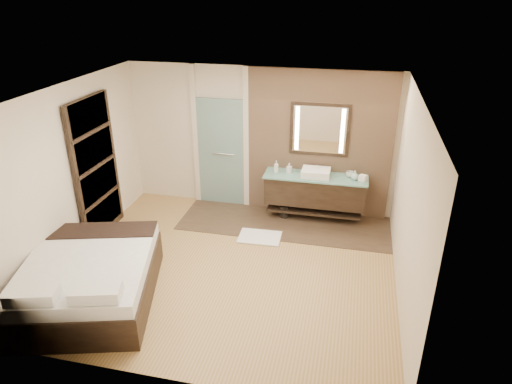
% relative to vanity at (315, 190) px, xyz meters
% --- Properties ---
extents(floor, '(5.00, 5.00, 0.00)m').
position_rel_vanity_xyz_m(floor, '(-1.10, -1.92, -0.58)').
color(floor, olive).
rests_on(floor, ground).
extents(tile_strip, '(3.80, 1.30, 0.01)m').
position_rel_vanity_xyz_m(tile_strip, '(-0.50, -0.32, -0.57)').
color(tile_strip, '#3B2920').
rests_on(tile_strip, floor).
extents(stone_wall, '(2.60, 0.08, 2.70)m').
position_rel_vanity_xyz_m(stone_wall, '(0.00, 0.29, 0.77)').
color(stone_wall, tan).
rests_on(stone_wall, floor).
extents(vanity, '(1.85, 0.55, 0.88)m').
position_rel_vanity_xyz_m(vanity, '(0.00, 0.00, 0.00)').
color(vanity, black).
rests_on(vanity, stone_wall).
extents(mirror_unit, '(1.06, 0.04, 0.96)m').
position_rel_vanity_xyz_m(mirror_unit, '(0.00, 0.24, 1.07)').
color(mirror_unit, black).
rests_on(mirror_unit, stone_wall).
extents(frosted_door, '(1.10, 0.12, 2.70)m').
position_rel_vanity_xyz_m(frosted_door, '(-1.85, 0.28, 0.56)').
color(frosted_door, '#ADDBD7').
rests_on(frosted_door, floor).
extents(shoji_partition, '(0.06, 1.20, 2.40)m').
position_rel_vanity_xyz_m(shoji_partition, '(-3.53, -1.32, 0.63)').
color(shoji_partition, black).
rests_on(shoji_partition, floor).
extents(bed, '(2.17, 2.46, 0.80)m').
position_rel_vanity_xyz_m(bed, '(-2.75, -3.08, -0.25)').
color(bed, black).
rests_on(bed, floor).
extents(bath_mat, '(0.74, 0.53, 0.02)m').
position_rel_vanity_xyz_m(bath_mat, '(-0.83, -0.93, -0.56)').
color(bath_mat, white).
rests_on(bath_mat, floor).
extents(waste_bin, '(0.23, 0.23, 0.24)m').
position_rel_vanity_xyz_m(waste_bin, '(-0.54, -0.07, -0.46)').
color(waste_bin, black).
rests_on(waste_bin, floor).
extents(tissue_box, '(0.16, 0.16, 0.10)m').
position_rel_vanity_xyz_m(tissue_box, '(0.82, -0.05, 0.33)').
color(tissue_box, white).
rests_on(tissue_box, vanity).
extents(soap_bottle_a, '(0.10, 0.10, 0.23)m').
position_rel_vanity_xyz_m(soap_bottle_a, '(-0.72, -0.01, 0.40)').
color(soap_bottle_a, silver).
rests_on(soap_bottle_a, vanity).
extents(soap_bottle_b, '(0.10, 0.10, 0.18)m').
position_rel_vanity_xyz_m(soap_bottle_b, '(-0.49, 0.03, 0.37)').
color(soap_bottle_b, '#B2B2B2').
rests_on(soap_bottle_b, vanity).
extents(soap_bottle_c, '(0.16, 0.16, 0.17)m').
position_rel_vanity_xyz_m(soap_bottle_c, '(0.68, -0.03, 0.37)').
color(soap_bottle_c, '#AAD5D2').
rests_on(soap_bottle_c, vanity).
extents(cup, '(0.16, 0.16, 0.10)m').
position_rel_vanity_xyz_m(cup, '(0.59, 0.08, 0.34)').
color(cup, silver).
rests_on(cup, vanity).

